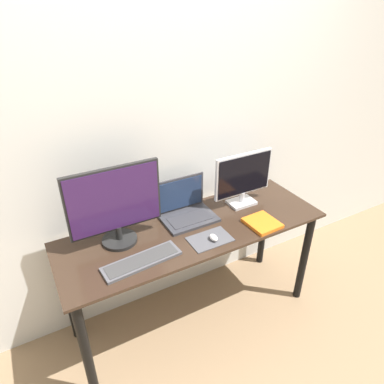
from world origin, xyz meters
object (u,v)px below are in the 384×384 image
object	(u,v)px
monitor_right	(243,178)
book	(262,223)
mouse	(214,238)
monitor_left	(115,205)
keyboard	(142,261)
laptop	(186,208)

from	to	relation	value
monitor_right	book	distance (m)	0.33
monitor_right	mouse	bearing A→B (deg)	-146.03
monitor_left	keyboard	world-z (taller)	monitor_left
keyboard	mouse	distance (m)	0.44
monitor_right	book	world-z (taller)	monitor_right
monitor_left	book	bearing A→B (deg)	-17.92
monitor_left	mouse	bearing A→B (deg)	-28.48
keyboard	book	bearing A→B (deg)	-2.49
laptop	book	world-z (taller)	laptop
mouse	monitor_left	bearing A→B (deg)	151.52
laptop	mouse	size ratio (longest dim) A/B	5.13
laptop	monitor_left	bearing A→B (deg)	-174.18
mouse	keyboard	bearing A→B (deg)	176.64
keyboard	book	xyz separation A→B (m)	(0.79, -0.03, 0.00)
laptop	mouse	bearing A→B (deg)	-86.04
monitor_left	laptop	distance (m)	0.50
monitor_right	laptop	distance (m)	0.43
monitor_left	keyboard	xyz separation A→B (m)	(0.05, -0.23, -0.24)
laptop	keyboard	xyz separation A→B (m)	(-0.41, -0.28, -0.05)
monitor_left	mouse	xyz separation A→B (m)	(0.48, -0.26, -0.22)
keyboard	mouse	world-z (taller)	mouse
laptop	mouse	xyz separation A→B (m)	(0.02, -0.31, -0.04)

